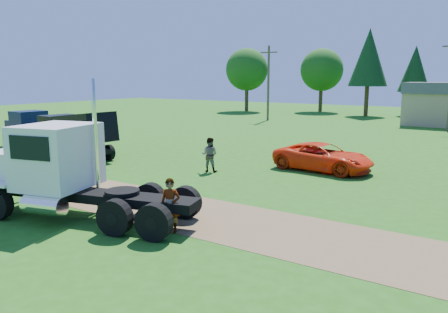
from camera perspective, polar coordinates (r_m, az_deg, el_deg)
The scene contains 9 objects.
ground at distance 17.86m, azimuth -6.64°, elevation -6.87°, with size 140.00×140.00×0.00m, color #245713.
dirt_track at distance 17.85m, azimuth -6.64°, elevation -6.85°, with size 120.00×4.20×0.01m, color brown.
white_semi_tractor at distance 17.66m, azimuth -20.65°, elevation -1.70°, with size 8.83×4.68×5.21m.
black_dump_truck at distance 30.13m, azimuth -19.07°, elevation 3.07°, with size 7.46×2.88×3.18m.
navy_truck at distance 36.01m, azimuth -23.61°, elevation 3.31°, with size 6.44×2.56×2.74m.
orange_pickup at distance 25.47m, azimuth 12.81°, elevation -0.06°, with size 2.59×5.61×1.56m, color #F0320B.
spectator_a at distance 15.06m, azimuth -7.03°, elevation -6.39°, with size 0.69×0.45×1.89m, color #999999.
spectator_b at distance 24.47m, azimuth -1.90°, elevation 0.23°, with size 0.94×0.74×1.94m, color #999999.
tan_shed at distance 53.59m, azimuth 25.83°, elevation 6.27°, with size 6.20×5.40×4.70m.
Camera 1 is at (11.00, -13.05, 5.25)m, focal length 35.00 mm.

